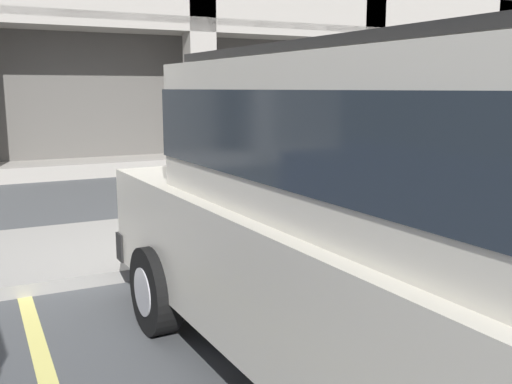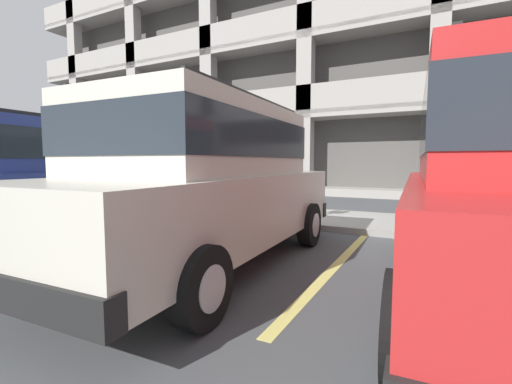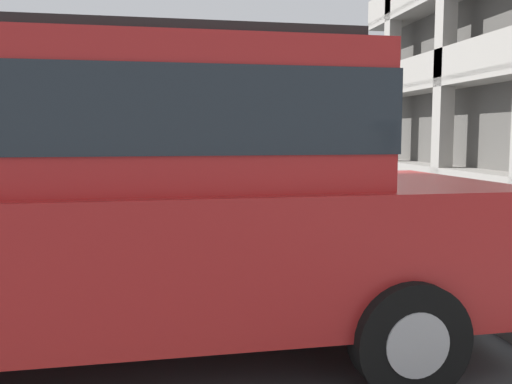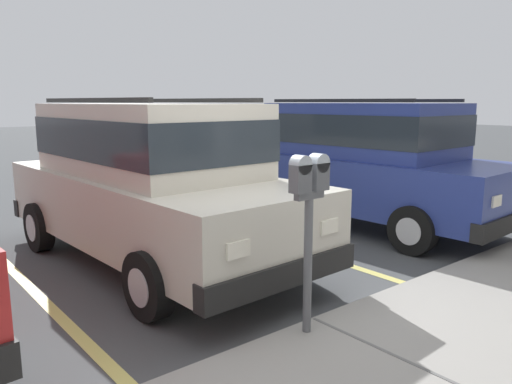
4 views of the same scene
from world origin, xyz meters
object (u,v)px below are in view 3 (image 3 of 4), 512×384
red_sedan (173,153)px  dark_hatchback (133,191)px  parking_meter_near (369,152)px  silver_suv (142,164)px

red_sedan → dark_hatchback: bearing=-5.3°
red_sedan → parking_meter_near: bearing=30.4°
silver_suv → red_sedan: size_ratio=1.00×
red_sedan → dark_hatchback: same height
silver_suv → red_sedan: bearing=171.5°
dark_hatchback → parking_meter_near: 4.16m
silver_suv → parking_meter_near: size_ratio=3.30×
red_sedan → dark_hatchback: (6.83, -0.30, 0.00)m
dark_hatchback → parking_meter_near: size_ratio=3.30×
red_sedan → dark_hatchback: size_ratio=1.00×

